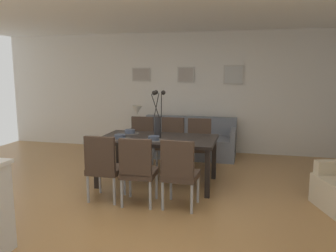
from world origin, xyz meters
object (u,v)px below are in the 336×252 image
object	(u,v)px
side_table	(137,141)
framed_picture_left	(141,75)
centerpiece_vase	(158,120)
framed_picture_center	(186,75)
dining_table	(158,142)
sofa	(188,143)
bowl_near_left	(120,136)
dining_chair_far_right	(171,140)
bowl_near_right	(130,131)
dining_chair_near_left	(104,165)
dining_chair_near_right	(141,139)
dining_chair_mid_left	(179,171)
dining_chair_far_left	(138,168)
bowl_far_left	(154,138)
dining_chair_mid_right	(199,142)
table_lamp	(137,112)
framed_picture_right	(234,75)

from	to	relation	value
side_table	framed_picture_left	xyz separation A→B (m)	(-0.05, 0.46, 1.43)
centerpiece_vase	framed_picture_center	xyz separation A→B (m)	(-0.00, 2.34, 0.67)
dining_table	sofa	size ratio (longest dim) A/B	0.91
bowl_near_left	dining_chair_far_right	bearing A→B (deg)	64.21
centerpiece_vase	bowl_near_right	size ratio (longest dim) A/B	4.32
bowl_near_right	centerpiece_vase	bearing A→B (deg)	-22.35
dining_chair_near_left	sofa	xyz separation A→B (m)	(0.67, 2.74, -0.23)
bowl_near_left	dining_chair_near_right	bearing A→B (deg)	91.31
bowl_near_left	dining_chair_mid_left	bearing A→B (deg)	-32.35
dining_table	dining_chair_mid_left	bearing A→B (deg)	-59.38
side_table	dining_chair_far_left	bearing A→B (deg)	-71.09
dining_chair_near_right	dining_chair_far_left	size ratio (longest dim) A/B	1.00
dining_chair_far_right	side_table	size ratio (longest dim) A/B	1.77
centerpiece_vase	bowl_near_left	size ratio (longest dim) A/B	4.32
bowl_far_left	framed_picture_left	distance (m)	2.91
dining_chair_mid_right	bowl_far_left	distance (m)	1.26
dining_chair_far_right	bowl_near_right	size ratio (longest dim) A/B	5.41
dining_table	framed_picture_center	distance (m)	2.55
dining_table	centerpiece_vase	size ratio (longest dim) A/B	2.45
dining_table	dining_chair_near_left	bearing A→B (deg)	-120.37
dining_chair_near_left	bowl_near_left	size ratio (longest dim) A/B	5.41
dining_chair_near_left	centerpiece_vase	distance (m)	1.14
dining_chair_near_left	dining_chair_near_right	distance (m)	1.76
bowl_near_left	bowl_far_left	distance (m)	0.54
centerpiece_vase	bowl_near_right	xyz separation A→B (m)	(-0.54, 0.22, -0.24)
bowl_far_left	table_lamp	distance (m)	2.32
dining_chair_far_right	framed_picture_right	bearing A→B (deg)	54.53
dining_chair_near_left	side_table	distance (m)	2.81
sofa	side_table	xyz separation A→B (m)	(-1.13, 0.02, -0.02)
bowl_far_left	framed_picture_right	distance (m)	2.91
dining_chair_near_left	framed_picture_center	size ratio (longest dim) A/B	2.48
dining_chair_far_left	centerpiece_vase	size ratio (longest dim) A/B	1.25
bowl_near_right	framed_picture_left	xyz separation A→B (m)	(-0.49, 2.11, 0.91)
dining_chair_far_left	framed_picture_right	world-z (taller)	framed_picture_right
dining_chair_mid_left	side_table	bearing A→B (deg)	118.52
dining_table	dining_chair_mid_right	size ratio (longest dim) A/B	1.96
dining_chair_mid_left	dining_chair_far_right	bearing A→B (deg)	106.24
dining_chair_near_right	bowl_near_left	distance (m)	1.14
dining_table	sofa	distance (m)	1.90
dining_chair_far_right	bowl_far_left	size ratio (longest dim) A/B	5.41
dining_chair_near_left	framed_picture_center	bearing A→B (deg)	80.88
dining_chair_far_right	dining_chair_mid_right	xyz separation A→B (m)	(0.51, -0.02, 0.00)
dining_chair_near_right	side_table	bearing A→B (deg)	112.41
framed_picture_center	bowl_near_left	bearing A→B (deg)	-101.90
dining_chair_mid_right	bowl_near_left	distance (m)	1.56
bowl_far_left	table_lamp	world-z (taller)	table_lamp
dining_chair_near_left	framed_picture_left	world-z (taller)	framed_picture_left
side_table	dining_chair_near_left	bearing A→B (deg)	-80.55
centerpiece_vase	bowl_near_left	world-z (taller)	centerpiece_vase
dining_chair_near_right	framed_picture_left	size ratio (longest dim) A/B	2.19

